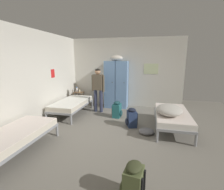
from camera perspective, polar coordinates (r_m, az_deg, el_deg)
name	(u,v)px	position (r m, az deg, el deg)	size (l,w,h in m)	color
ground_plane	(110,131)	(4.68, -0.74, -12.12)	(8.38, 8.38, 0.00)	slate
room_backdrop	(84,75)	(5.84, -9.40, 6.62)	(4.53, 5.29, 2.75)	beige
locker_bank	(116,83)	(6.68, 1.52, 3.95)	(0.90, 0.55, 2.07)	#6B93C6
shelf_unit	(79,97)	(7.20, -11.28, -0.73)	(0.38, 0.30, 0.57)	brown
bed_left_rear	(72,104)	(6.08, -13.56, -2.88)	(0.90, 1.90, 0.49)	gray
bed_right	(172,116)	(4.99, 19.84, -6.61)	(0.90, 1.90, 0.49)	gray
bed_left_front	(14,136)	(4.05, -30.57, -12.01)	(0.90, 1.90, 0.49)	gray
bedding_heap	(169,110)	(4.67, 18.95, -4.78)	(0.67, 0.86, 0.25)	#B7B2A8
person_traveler	(98,86)	(6.07, -4.78, 3.00)	(0.50, 0.24, 1.59)	#2D334C
water_bottle	(77,90)	(7.19, -11.90, 1.82)	(0.07, 0.07, 0.21)	white
lotion_bottle	(80,91)	(7.08, -10.99, 1.47)	(0.05, 0.05, 0.15)	beige
backpack_navy	(131,118)	(4.90, 6.65, -7.76)	(0.40, 0.38, 0.55)	navy
backpack_teal	(117,110)	(5.63, 1.78, -5.04)	(0.36, 0.34, 0.55)	#23666B
backpack_olive	(133,182)	(2.62, 7.13, -27.32)	(0.37, 0.35, 0.55)	#566038
clothes_pile_grey	(146,131)	(4.59, 11.68, -12.02)	(0.41, 0.38, 0.13)	slate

